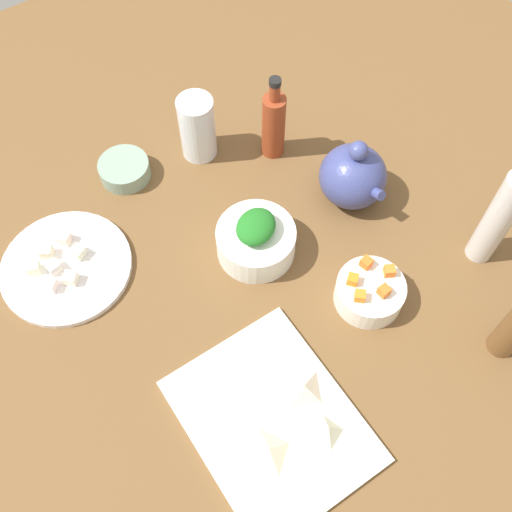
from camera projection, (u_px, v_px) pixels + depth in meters
The scene contains 26 objects.
tabletop at pixel (256, 273), 113.90cm from camera, with size 190.00×190.00×3.00cm, color brown.
cutting_board at pixel (272, 421), 98.04cm from camera, with size 31.54×24.79×1.00cm, color silver.
plate_tofu at pixel (66, 267), 112.17cm from camera, with size 24.14×24.14×1.20cm, color white.
bowl_greens at pixel (256, 241), 111.98cm from camera, with size 14.63×14.63×6.30cm, color white.
bowl_carrots at pixel (369, 292), 107.41cm from camera, with size 12.22×12.22×5.03cm, color white.
bowl_small_side at pixel (125, 170), 122.00cm from camera, with size 10.13×10.13×3.69cm, color gray.
teapot at pixel (353, 176), 115.66cm from camera, with size 14.72×12.83×15.42cm.
bottle_0 at pixel (499, 218), 104.38cm from camera, with size 4.88×4.88×26.79cm.
bottle_1 at pixel (274, 124), 119.97cm from camera, with size 4.65×4.65×19.60cm.
drinking_glass_0 at pixel (197, 128), 120.67cm from camera, with size 7.24×7.24×14.15cm, color white.
carrot_cube_0 at pixel (384, 291), 103.74cm from camera, with size 1.80×1.80×1.80cm, color orange.
carrot_cube_1 at pixel (360, 296), 103.27cm from camera, with size 1.80×1.80×1.80cm, color orange.
carrot_cube_2 at pixel (366, 263), 106.54cm from camera, with size 1.80×1.80×1.80cm, color orange.
carrot_cube_3 at pixel (389, 271), 105.69cm from camera, with size 1.80×1.80×1.80cm, color orange.
carrot_cube_4 at pixel (353, 279), 104.86cm from camera, with size 1.80×1.80×1.80cm, color orange.
chopped_greens_mound at pixel (256, 227), 107.64cm from camera, with size 8.07×6.76×3.73cm, color #217122.
tofu_cube_0 at pixel (78, 252), 111.82cm from camera, with size 2.20×2.20×2.20cm, color #ECEECB.
tofu_cube_1 at pixel (71, 278), 109.08cm from camera, with size 2.20×2.20×2.20cm, color white.
tofu_cube_2 at pixel (54, 267), 110.24cm from camera, with size 2.20×2.20×2.20cm, color silver.
tofu_cube_3 at pixel (64, 238), 113.31cm from camera, with size 2.20×2.20×2.20cm, color #F9DFCC.
tofu_cube_4 at pixel (33, 268), 110.15cm from camera, with size 2.20×2.20×2.20cm, color white.
tofu_cube_5 at pixel (50, 285), 108.41cm from camera, with size 2.20×2.20×2.20cm, color white.
tofu_cube_6 at pixel (47, 252), 111.84cm from camera, with size 2.20×2.20×2.20cm, color #F9EECB.
dumpling_0 at pixel (328, 430), 95.33cm from camera, with size 4.20×3.96×2.98cm, color beige.
dumpling_1 at pixel (304, 388), 98.97cm from camera, with size 5.77×5.10×2.49cm, color beige.
dumpling_2 at pixel (269, 450), 94.18cm from camera, with size 5.79×5.03×2.14cm, color beige.
Camera 1 is at (44.91, -30.68, 101.63)cm, focal length 42.75 mm.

